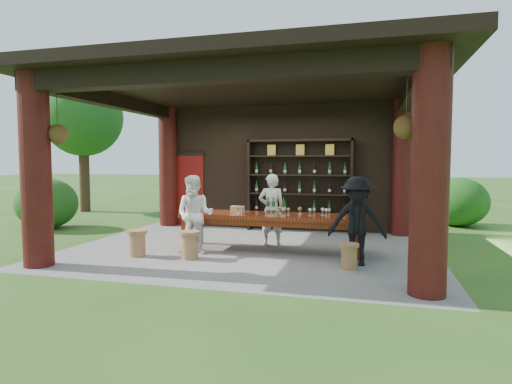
% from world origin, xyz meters
% --- Properties ---
extents(ground, '(90.00, 90.00, 0.00)m').
position_xyz_m(ground, '(0.00, 0.00, 0.00)').
color(ground, '#2D5119').
rests_on(ground, ground).
extents(pavilion, '(7.50, 6.00, 3.60)m').
position_xyz_m(pavilion, '(-0.01, 0.43, 2.13)').
color(pavilion, slate).
rests_on(pavilion, ground).
extents(wine_shelf, '(2.70, 0.41, 2.38)m').
position_xyz_m(wine_shelf, '(0.61, 2.45, 1.19)').
color(wine_shelf, black).
rests_on(wine_shelf, ground).
extents(tasting_table, '(3.70, 0.95, 0.75)m').
position_xyz_m(tasting_table, '(0.48, -0.14, 0.64)').
color(tasting_table, '#5E1A0D').
rests_on(tasting_table, ground).
extents(stool_near_left, '(0.39, 0.39, 0.52)m').
position_xyz_m(stool_near_left, '(-0.84, -1.22, 0.27)').
color(stool_near_left, '#94603B').
rests_on(stool_near_left, ground).
extents(stool_near_right, '(0.33, 0.33, 0.43)m').
position_xyz_m(stool_near_right, '(2.06, -1.24, 0.23)').
color(stool_near_right, '#94603B').
rests_on(stool_near_right, ground).
extents(stool_far_left, '(0.38, 0.38, 0.50)m').
position_xyz_m(stool_far_left, '(-1.90, -1.29, 0.27)').
color(stool_far_left, '#94603B').
rests_on(stool_far_left, ground).
extents(host, '(0.63, 0.48, 1.55)m').
position_xyz_m(host, '(0.34, 0.44, 0.77)').
color(host, silver).
rests_on(host, ground).
extents(guest_woman, '(0.80, 0.65, 1.54)m').
position_xyz_m(guest_woman, '(-0.92, -0.80, 0.77)').
color(guest_woman, white).
rests_on(guest_woman, ground).
extents(guest_man, '(1.01, 0.59, 1.55)m').
position_xyz_m(guest_man, '(2.18, -0.91, 0.77)').
color(guest_man, black).
rests_on(guest_man, ground).
extents(table_bottles, '(0.41, 0.10, 0.31)m').
position_xyz_m(table_bottles, '(0.47, 0.19, 0.90)').
color(table_bottles, '#194C1E').
rests_on(table_bottles, tasting_table).
extents(table_glasses, '(1.83, 0.32, 0.15)m').
position_xyz_m(table_glasses, '(0.94, -0.14, 0.82)').
color(table_glasses, silver).
rests_on(table_glasses, tasting_table).
extents(napkin_basket, '(0.26, 0.18, 0.14)m').
position_xyz_m(napkin_basket, '(-0.26, -0.13, 0.82)').
color(napkin_basket, '#BF6672').
rests_on(napkin_basket, tasting_table).
extents(shrubs, '(16.01, 8.85, 1.36)m').
position_xyz_m(shrubs, '(2.69, 0.91, 0.56)').
color(shrubs, '#194C14').
rests_on(shrubs, ground).
extents(trees, '(19.42, 11.59, 4.80)m').
position_xyz_m(trees, '(3.27, 1.40, 3.37)').
color(trees, '#3F2819').
rests_on(trees, ground).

